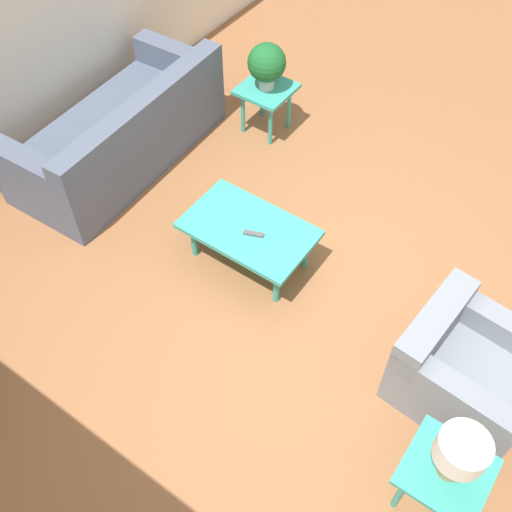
{
  "coord_description": "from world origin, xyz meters",
  "views": [
    {
      "loc": [
        -1.29,
        2.53,
        3.93
      ],
      "look_at": [
        0.28,
        0.3,
        0.55
      ],
      "focal_mm": 42.0,
      "sensor_mm": 36.0,
      "label": 1
    }
  ],
  "objects_px": {
    "coffee_table": "(249,231)",
    "table_lamp": "(460,453)",
    "sofa": "(122,134)",
    "side_table_plant": "(266,95)",
    "potted_plant": "(267,64)",
    "armchair": "(463,369)",
    "side_table_lamp": "(444,475)"
  },
  "relations": [
    {
      "from": "coffee_table",
      "to": "table_lamp",
      "type": "xyz_separation_m",
      "value": [
        -2.06,
        0.93,
        0.4
      ]
    },
    {
      "from": "sofa",
      "to": "table_lamp",
      "type": "bearing_deg",
      "value": 69.06
    },
    {
      "from": "side_table_plant",
      "to": "potted_plant",
      "type": "bearing_deg",
      "value": 135.0
    },
    {
      "from": "coffee_table",
      "to": "table_lamp",
      "type": "distance_m",
      "value": 2.3
    },
    {
      "from": "armchair",
      "to": "potted_plant",
      "type": "height_order",
      "value": "potted_plant"
    },
    {
      "from": "sofa",
      "to": "armchair",
      "type": "relative_size",
      "value": 2.33
    },
    {
      "from": "sofa",
      "to": "potted_plant",
      "type": "distance_m",
      "value": 1.49
    },
    {
      "from": "sofa",
      "to": "side_table_lamp",
      "type": "xyz_separation_m",
      "value": [
        -3.77,
        1.27,
        0.11
      ]
    },
    {
      "from": "side_table_lamp",
      "to": "coffee_table",
      "type": "bearing_deg",
      "value": -24.17
    },
    {
      "from": "potted_plant",
      "to": "table_lamp",
      "type": "xyz_separation_m",
      "value": [
        -2.92,
        2.41,
        0.01
      ]
    },
    {
      "from": "table_lamp",
      "to": "armchair",
      "type": "bearing_deg",
      "value": -77.01
    },
    {
      "from": "coffee_table",
      "to": "side_table_plant",
      "type": "relative_size",
      "value": 2.07
    },
    {
      "from": "table_lamp",
      "to": "potted_plant",
      "type": "bearing_deg",
      "value": -39.54
    },
    {
      "from": "table_lamp",
      "to": "side_table_plant",
      "type": "bearing_deg",
      "value": -39.54
    },
    {
      "from": "potted_plant",
      "to": "armchair",
      "type": "bearing_deg",
      "value": 149.57
    },
    {
      "from": "sofa",
      "to": "potted_plant",
      "type": "xyz_separation_m",
      "value": [
        -0.84,
        -1.15,
        0.45
      ]
    },
    {
      "from": "sofa",
      "to": "coffee_table",
      "type": "height_order",
      "value": "sofa"
    },
    {
      "from": "sofa",
      "to": "table_lamp",
      "type": "relative_size",
      "value": 5.39
    },
    {
      "from": "side_table_plant",
      "to": "armchair",
      "type": "bearing_deg",
      "value": 149.57
    },
    {
      "from": "potted_plant",
      "to": "table_lamp",
      "type": "height_order",
      "value": "potted_plant"
    },
    {
      "from": "armchair",
      "to": "coffee_table",
      "type": "height_order",
      "value": "armchair"
    },
    {
      "from": "side_table_plant",
      "to": "side_table_lamp",
      "type": "relative_size",
      "value": 1.0
    },
    {
      "from": "side_table_lamp",
      "to": "table_lamp",
      "type": "xyz_separation_m",
      "value": [
        0.0,
        0.0,
        0.35
      ]
    },
    {
      "from": "side_table_lamp",
      "to": "potted_plant",
      "type": "xyz_separation_m",
      "value": [
        2.92,
        -2.41,
        0.34
      ]
    },
    {
      "from": "side_table_lamp",
      "to": "sofa",
      "type": "bearing_deg",
      "value": -18.57
    },
    {
      "from": "sofa",
      "to": "coffee_table",
      "type": "bearing_deg",
      "value": 76.36
    },
    {
      "from": "sofa",
      "to": "side_table_plant",
      "type": "xyz_separation_m",
      "value": [
        -0.84,
        -1.15,
        0.11
      ]
    },
    {
      "from": "sofa",
      "to": "side_table_lamp",
      "type": "height_order",
      "value": "sofa"
    },
    {
      "from": "side_table_plant",
      "to": "side_table_lamp",
      "type": "xyz_separation_m",
      "value": [
        -2.92,
        2.41,
        0.0
      ]
    },
    {
      "from": "side_table_plant",
      "to": "potted_plant",
      "type": "height_order",
      "value": "potted_plant"
    },
    {
      "from": "side_table_plant",
      "to": "table_lamp",
      "type": "height_order",
      "value": "table_lamp"
    },
    {
      "from": "side_table_plant",
      "to": "coffee_table",
      "type": "bearing_deg",
      "value": 120.01
    }
  ]
}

